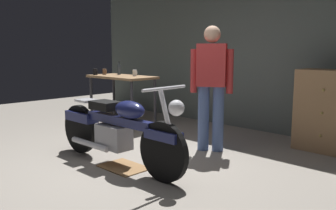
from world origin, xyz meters
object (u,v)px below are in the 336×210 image
object	(u,v)px
wooden_dresser	(329,111)
mug_white_ceramic	(135,73)
mug_black_matte	(95,72)
bottle	(119,69)
person_standing	(211,83)
mug_brown_stoneware	(105,72)
motorcycle	(117,129)

from	to	relation	value
wooden_dresser	mug_white_ceramic	size ratio (longest dim) A/B	10.01
mug_black_matte	bottle	bearing A→B (deg)	55.62
wooden_dresser	mug_black_matte	xyz separation A→B (m)	(-3.82, -1.11, 0.41)
person_standing	mug_brown_stoneware	xyz separation A→B (m)	(-2.61, 0.13, 0.03)
person_standing	mug_black_matte	size ratio (longest dim) A/B	13.96
person_standing	mug_white_ceramic	size ratio (longest dim) A/B	15.20
mug_brown_stoneware	motorcycle	bearing A→B (deg)	-32.50
person_standing	bottle	bearing A→B (deg)	-37.74
person_standing	bottle	world-z (taller)	person_standing
motorcycle	bottle	distance (m)	2.67
mug_black_matte	mug_white_ceramic	world-z (taller)	mug_black_matte
wooden_dresser	mug_brown_stoneware	distance (m)	3.89
mug_brown_stoneware	wooden_dresser	bearing A→B (deg)	14.29
motorcycle	wooden_dresser	bearing A→B (deg)	56.36
wooden_dresser	motorcycle	bearing A→B (deg)	-122.54
wooden_dresser	mug_black_matte	world-z (taller)	wooden_dresser
motorcycle	mug_brown_stoneware	size ratio (longest dim) A/B	20.50
mug_black_matte	wooden_dresser	bearing A→B (deg)	16.26
mug_white_ceramic	bottle	size ratio (longest dim) A/B	0.46
mug_black_matte	mug_white_ceramic	bearing A→B (deg)	23.31
wooden_dresser	mug_brown_stoneware	xyz separation A→B (m)	(-3.75, -0.95, 0.40)
person_standing	mug_white_ceramic	bearing A→B (deg)	-38.57
motorcycle	wooden_dresser	xyz separation A→B (m)	(1.52, 2.38, 0.10)
wooden_dresser	mug_brown_stoneware	size ratio (longest dim) A/B	10.29
wooden_dresser	mug_white_ceramic	distance (m)	3.20
motorcycle	bottle	bearing A→B (deg)	140.54
mug_white_ceramic	motorcycle	bearing A→B (deg)	-45.58
mug_black_matte	bottle	xyz separation A→B (m)	(0.25, 0.36, 0.04)
motorcycle	person_standing	distance (m)	1.43
person_standing	mug_black_matte	bearing A→B (deg)	-29.34
mug_white_ceramic	mug_brown_stoneware	size ratio (longest dim) A/B	1.03
person_standing	bottle	xyz separation A→B (m)	(-2.43, 0.33, 0.07)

